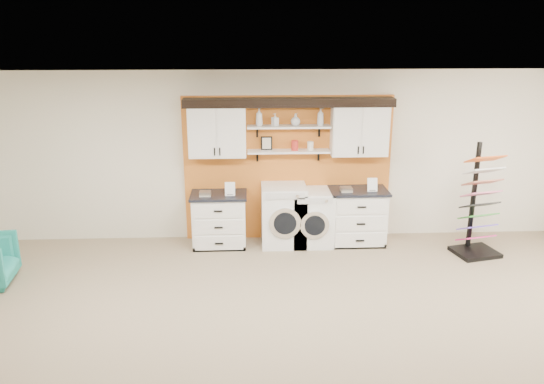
{
  "coord_description": "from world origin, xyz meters",
  "views": [
    {
      "loc": [
        -0.65,
        -4.48,
        3.43
      ],
      "look_at": [
        -0.33,
        2.3,
        1.32
      ],
      "focal_mm": 35.0,
      "sensor_mm": 36.0,
      "label": 1
    }
  ],
  "objects_px": {
    "washer": "(284,215)",
    "sample_rack": "(477,221)",
    "base_cabinet_left": "(219,219)",
    "dryer": "(312,217)",
    "base_cabinet_right": "(357,216)"
  },
  "relations": [
    {
      "from": "base_cabinet_left",
      "to": "sample_rack",
      "type": "xyz_separation_m",
      "value": [
        4.04,
        -0.54,
        0.11
      ]
    },
    {
      "from": "base_cabinet_left",
      "to": "base_cabinet_right",
      "type": "distance_m",
      "value": 2.26
    },
    {
      "from": "base_cabinet_left",
      "to": "dryer",
      "type": "height_order",
      "value": "dryer"
    },
    {
      "from": "base_cabinet_left",
      "to": "sample_rack",
      "type": "relative_size",
      "value": 0.51
    },
    {
      "from": "base_cabinet_left",
      "to": "washer",
      "type": "relative_size",
      "value": 0.9
    },
    {
      "from": "washer",
      "to": "sample_rack",
      "type": "bearing_deg",
      "value": -10.14
    },
    {
      "from": "base_cabinet_right",
      "to": "dryer",
      "type": "xyz_separation_m",
      "value": [
        -0.74,
        -0.0,
        -0.0
      ]
    },
    {
      "from": "sample_rack",
      "to": "base_cabinet_right",
      "type": "bearing_deg",
      "value": 150.26
    },
    {
      "from": "washer",
      "to": "base_cabinet_right",
      "type": "bearing_deg",
      "value": 0.16
    },
    {
      "from": "washer",
      "to": "sample_rack",
      "type": "xyz_separation_m",
      "value": [
        2.99,
        -0.54,
        0.05
      ]
    },
    {
      "from": "dryer",
      "to": "sample_rack",
      "type": "height_order",
      "value": "sample_rack"
    },
    {
      "from": "washer",
      "to": "base_cabinet_left",
      "type": "bearing_deg",
      "value": 179.81
    },
    {
      "from": "dryer",
      "to": "sample_rack",
      "type": "xyz_separation_m",
      "value": [
        2.52,
        -0.54,
        0.09
      ]
    },
    {
      "from": "base_cabinet_left",
      "to": "sample_rack",
      "type": "bearing_deg",
      "value": -7.6
    },
    {
      "from": "base_cabinet_left",
      "to": "washer",
      "type": "height_order",
      "value": "washer"
    }
  ]
}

